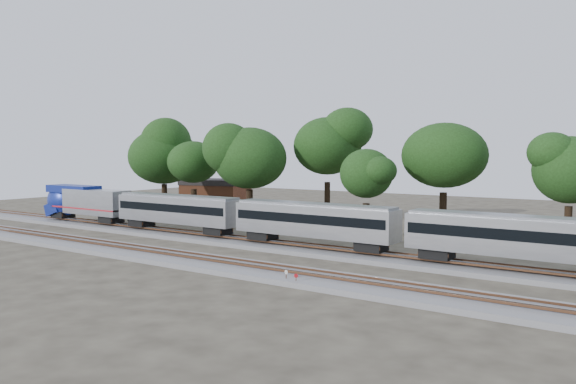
% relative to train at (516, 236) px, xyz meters
% --- Properties ---
extents(ground, '(160.00, 160.00, 0.00)m').
position_rel_train_xyz_m(ground, '(-18.17, -6.00, -3.04)').
color(ground, '#383328').
rests_on(ground, ground).
extents(track_far, '(160.00, 5.00, 0.73)m').
position_rel_train_xyz_m(track_far, '(-18.17, 0.00, -2.83)').
color(track_far, slate).
rests_on(track_far, ground).
extents(track_near, '(160.00, 5.00, 0.73)m').
position_rel_train_xyz_m(track_near, '(-18.17, -10.00, -2.83)').
color(track_near, slate).
rests_on(track_near, ground).
extents(train, '(119.74, 2.91, 4.29)m').
position_rel_train_xyz_m(train, '(0.00, 0.00, 0.00)').
color(train, silver).
rests_on(train, ground).
extents(switch_stand_red, '(0.28, 0.11, 0.89)m').
position_rel_train_xyz_m(switch_stand_red, '(-11.70, -11.96, -2.47)').
color(switch_stand_red, '#512D19').
rests_on(switch_stand_red, ground).
extents(switch_stand_white, '(0.31, 0.12, 1.00)m').
position_rel_train_xyz_m(switch_stand_white, '(-12.69, -11.72, -2.40)').
color(switch_stand_white, '#512D19').
rests_on(switch_stand_white, ground).
extents(switch_lever, '(0.58, 0.47, 0.30)m').
position_rel_train_xyz_m(switch_lever, '(-10.40, -11.79, -2.89)').
color(switch_lever, '#512D19').
rests_on(switch_lever, ground).
extents(brick_building, '(11.42, 9.22, 4.83)m').
position_rel_train_xyz_m(brick_building, '(-52.53, 25.62, -0.61)').
color(brick_building, brown).
rests_on(brick_building, ground).
extents(tree_0, '(8.79, 8.79, 12.39)m').
position_rel_train_xyz_m(tree_0, '(-51.12, 12.97, 5.59)').
color(tree_0, black).
rests_on(tree_0, ground).
extents(tree_1, '(8.07, 8.07, 11.38)m').
position_rel_train_xyz_m(tree_1, '(-43.85, 11.46, 4.88)').
color(tree_1, black).
rests_on(tree_1, ground).
extents(tree_2, '(8.65, 8.65, 12.20)m').
position_rel_train_xyz_m(tree_2, '(-34.19, 11.37, 5.46)').
color(tree_2, black).
rests_on(tree_2, ground).
extents(tree_3, '(10.21, 10.21, 14.40)m').
position_rel_train_xyz_m(tree_3, '(-27.24, 18.75, 7.00)').
color(tree_3, black).
rests_on(tree_3, ground).
extents(tree_4, '(7.09, 7.09, 9.99)m').
position_rel_train_xyz_m(tree_4, '(-17.62, 10.60, 3.91)').
color(tree_4, black).
rests_on(tree_4, ground).
extents(tree_5, '(9.05, 9.05, 12.75)m').
position_rel_train_xyz_m(tree_5, '(-11.44, 17.20, 5.85)').
color(tree_5, black).
rests_on(tree_5, ground).
extents(tree_6, '(7.68, 7.68, 10.83)m').
position_rel_train_xyz_m(tree_6, '(1.35, 15.69, 4.50)').
color(tree_6, black).
rests_on(tree_6, ground).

